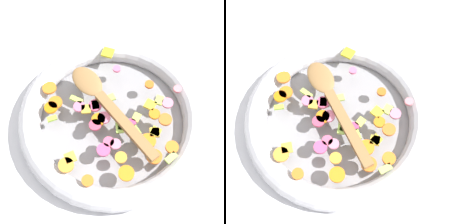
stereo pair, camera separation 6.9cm
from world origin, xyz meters
TOP-DOWN VIEW (x-y plane):
  - ground_plane at (0.00, 0.00)m, footprint 4.00×4.00m
  - skillet at (0.00, 0.00)m, footprint 0.43×0.43m
  - chopped_vegetables at (0.02, 0.02)m, footprint 0.32×0.35m
  - wooden_spoon at (-0.01, -0.03)m, footprint 0.12×0.28m

SIDE VIEW (x-z plane):
  - ground_plane at x=0.00m, z-range 0.00..0.00m
  - skillet at x=0.00m, z-range 0.00..0.05m
  - chopped_vegetables at x=0.02m, z-range 0.05..0.06m
  - wooden_spoon at x=-0.01m, z-range 0.06..0.07m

